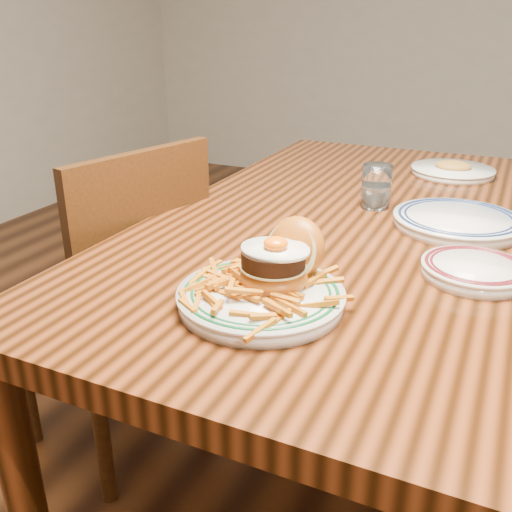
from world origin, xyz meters
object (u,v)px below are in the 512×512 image
at_px(chair_left, 122,300).
at_px(main_plate, 267,282).
at_px(side_plate, 475,269).
at_px(table, 346,249).

xyz_separation_m(chair_left, main_plate, (0.56, -0.31, 0.30)).
distance_m(chair_left, main_plate, 0.71).
distance_m(chair_left, side_plate, 0.91).
height_order(table, main_plate, main_plate).
bearing_deg(main_plate, side_plate, 51.71).
relative_size(table, side_plate, 8.37).
distance_m(table, side_plate, 0.41).
height_order(main_plate, side_plate, main_plate).
bearing_deg(chair_left, side_plate, 10.38).
bearing_deg(table, main_plate, -89.17).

